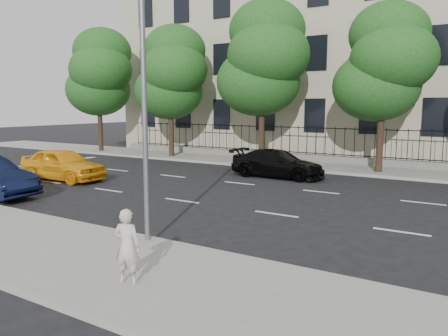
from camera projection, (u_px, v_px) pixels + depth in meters
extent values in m
plane|color=black|center=(137.00, 214.00, 14.78)|extent=(120.00, 120.00, 0.00)
cube|color=gray|center=(32.00, 244.00, 11.39)|extent=(60.00, 4.00, 0.15)
cube|color=gray|center=(296.00, 165.00, 26.56)|extent=(60.00, 4.00, 0.15)
cube|color=#C1B49A|center=(345.00, 34.00, 32.87)|extent=(34.00, 12.00, 18.00)
cube|color=slate|center=(307.00, 157.00, 27.95)|extent=(30.00, 0.50, 0.40)
cube|color=black|center=(307.00, 153.00, 27.91)|extent=(28.80, 0.05, 0.05)
cube|color=black|center=(307.00, 128.00, 27.68)|extent=(28.80, 0.05, 0.05)
cylinder|color=slate|center=(144.00, 86.00, 10.95)|extent=(0.14, 0.14, 8.00)
cylinder|color=#382619|center=(100.00, 130.00, 33.96)|extent=(0.36, 0.36, 3.15)
ellipsoid|color=#194D1A|center=(98.00, 90.00, 33.97)|extent=(4.94, 4.94, 4.06)
ellipsoid|color=#194D1A|center=(101.00, 70.00, 32.88)|extent=(4.68, 4.68, 3.85)
ellipsoid|color=#194D1A|center=(102.00, 52.00, 33.39)|extent=(4.42, 4.42, 3.64)
cylinder|color=#382619|center=(171.00, 135.00, 30.34)|extent=(0.36, 0.36, 2.97)
ellipsoid|color=#194D1A|center=(169.00, 91.00, 30.37)|extent=(4.75, 4.75, 3.90)
ellipsoid|color=#194D1A|center=(174.00, 70.00, 29.29)|extent=(4.50, 4.50, 3.70)
ellipsoid|color=#194D1A|center=(175.00, 50.00, 29.80)|extent=(4.25, 4.25, 3.50)
cylinder|color=#382619|center=(261.00, 136.00, 26.68)|extent=(0.36, 0.36, 3.32)
ellipsoid|color=#194D1A|center=(258.00, 82.00, 26.67)|extent=(5.13, 5.13, 4.21)
ellipsoid|color=#194D1A|center=(268.00, 55.00, 25.57)|extent=(4.86, 4.86, 4.00)
ellipsoid|color=#194D1A|center=(267.00, 31.00, 26.07)|extent=(4.59, 4.59, 3.78)
cylinder|color=#382619|center=(380.00, 143.00, 23.06)|extent=(0.36, 0.36, 3.08)
ellipsoid|color=#194D1A|center=(376.00, 86.00, 23.09)|extent=(4.56, 4.56, 3.74)
ellipsoid|color=#194D1A|center=(393.00, 59.00, 22.02)|extent=(4.32, 4.32, 3.55)
ellipsoid|color=#194D1A|center=(389.00, 34.00, 22.54)|extent=(4.08, 4.08, 3.36)
imported|color=#FFAC13|center=(63.00, 164.00, 21.41)|extent=(4.69, 2.00, 1.58)
imported|color=black|center=(278.00, 164.00, 22.33)|extent=(4.88, 2.00, 1.41)
imported|color=beige|center=(127.00, 246.00, 8.62)|extent=(0.63, 0.51, 1.52)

